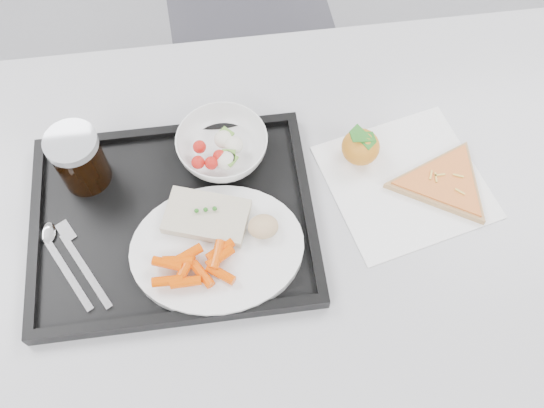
{
  "coord_description": "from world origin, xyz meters",
  "views": [
    {
      "loc": [
        -0.09,
        -0.14,
        1.63
      ],
      "look_at": [
        -0.03,
        0.32,
        0.77
      ],
      "focal_mm": 40.0,
      "sensor_mm": 36.0,
      "label": 1
    }
  ],
  "objects_px": {
    "dinner_plate": "(217,249)",
    "pizza_slice": "(445,183)",
    "table": "(290,235)",
    "cola_glass": "(79,158)",
    "tangerine": "(361,147)",
    "salad_bowl": "(222,146)",
    "tray": "(174,220)"
  },
  "relations": [
    {
      "from": "dinner_plate",
      "to": "pizza_slice",
      "type": "bearing_deg",
      "value": 11.27
    },
    {
      "from": "dinner_plate",
      "to": "pizza_slice",
      "type": "xyz_separation_m",
      "value": [
        0.39,
        0.08,
        -0.01
      ]
    },
    {
      "from": "table",
      "to": "cola_glass",
      "type": "bearing_deg",
      "value": 161.03
    },
    {
      "from": "tangerine",
      "to": "table",
      "type": "bearing_deg",
      "value": -143.33
    },
    {
      "from": "dinner_plate",
      "to": "cola_glass",
      "type": "bearing_deg",
      "value": 141.09
    },
    {
      "from": "salad_bowl",
      "to": "tangerine",
      "type": "bearing_deg",
      "value": -7.24
    },
    {
      "from": "salad_bowl",
      "to": "cola_glass",
      "type": "bearing_deg",
      "value": -176.16
    },
    {
      "from": "cola_glass",
      "to": "tangerine",
      "type": "bearing_deg",
      "value": -1.74
    },
    {
      "from": "cola_glass",
      "to": "pizza_slice",
      "type": "height_order",
      "value": "cola_glass"
    },
    {
      "from": "salad_bowl",
      "to": "tangerine",
      "type": "xyz_separation_m",
      "value": [
        0.23,
        -0.03,
        -0.0
      ]
    },
    {
      "from": "tray",
      "to": "salad_bowl",
      "type": "relative_size",
      "value": 2.96
    },
    {
      "from": "dinner_plate",
      "to": "cola_glass",
      "type": "distance_m",
      "value": 0.26
    },
    {
      "from": "table",
      "to": "dinner_plate",
      "type": "bearing_deg",
      "value": -157.3
    },
    {
      "from": "table",
      "to": "pizza_slice",
      "type": "relative_size",
      "value": 5.4
    },
    {
      "from": "tray",
      "to": "dinner_plate",
      "type": "height_order",
      "value": "dinner_plate"
    },
    {
      "from": "cola_glass",
      "to": "tangerine",
      "type": "xyz_separation_m",
      "value": [
        0.46,
        -0.01,
        -0.04
      ]
    },
    {
      "from": "tray",
      "to": "dinner_plate",
      "type": "relative_size",
      "value": 1.67
    },
    {
      "from": "table",
      "to": "cola_glass",
      "type": "height_order",
      "value": "cola_glass"
    },
    {
      "from": "cola_glass",
      "to": "tangerine",
      "type": "distance_m",
      "value": 0.46
    },
    {
      "from": "table",
      "to": "pizza_slice",
      "type": "xyz_separation_m",
      "value": [
        0.26,
        0.03,
        0.08
      ]
    },
    {
      "from": "table",
      "to": "tray",
      "type": "distance_m",
      "value": 0.2
    },
    {
      "from": "cola_glass",
      "to": "tray",
      "type": "bearing_deg",
      "value": -35.5
    },
    {
      "from": "table",
      "to": "tray",
      "type": "height_order",
      "value": "tray"
    },
    {
      "from": "tray",
      "to": "tangerine",
      "type": "bearing_deg",
      "value": 14.53
    },
    {
      "from": "salad_bowl",
      "to": "cola_glass",
      "type": "height_order",
      "value": "cola_glass"
    },
    {
      "from": "table",
      "to": "cola_glass",
      "type": "distance_m",
      "value": 0.37
    },
    {
      "from": "table",
      "to": "tangerine",
      "type": "bearing_deg",
      "value": 36.67
    },
    {
      "from": "dinner_plate",
      "to": "salad_bowl",
      "type": "bearing_deg",
      "value": 81.98
    },
    {
      "from": "cola_glass",
      "to": "tangerine",
      "type": "height_order",
      "value": "cola_glass"
    },
    {
      "from": "table",
      "to": "salad_bowl",
      "type": "distance_m",
      "value": 0.19
    },
    {
      "from": "tangerine",
      "to": "pizza_slice",
      "type": "relative_size",
      "value": 0.36
    },
    {
      "from": "dinner_plate",
      "to": "tangerine",
      "type": "relative_size",
      "value": 3.39
    }
  ]
}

